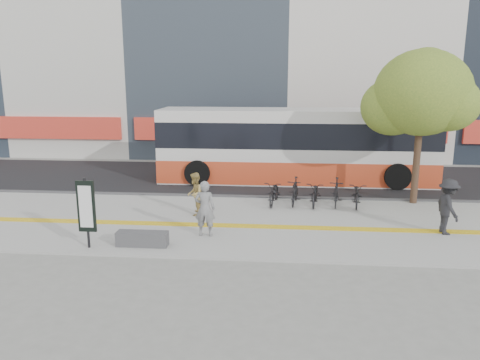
# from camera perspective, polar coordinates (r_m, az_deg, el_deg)

# --- Properties ---
(ground) EXTENTS (120.00, 120.00, 0.00)m
(ground) POSITION_cam_1_polar(r_m,az_deg,el_deg) (15.66, -1.29, -7.03)
(ground) COLOR slate
(ground) RESTS_ON ground
(sidewalk) EXTENTS (40.00, 7.00, 0.08)m
(sidewalk) POSITION_cam_1_polar(r_m,az_deg,el_deg) (17.06, -0.74, -5.20)
(sidewalk) COLOR gray
(sidewalk) RESTS_ON ground
(tactile_strip) EXTENTS (40.00, 0.45, 0.01)m
(tactile_strip) POSITION_cam_1_polar(r_m,az_deg,el_deg) (16.57, -0.91, -5.59)
(tactile_strip) COLOR yellow
(tactile_strip) RESTS_ON sidewalk
(street) EXTENTS (40.00, 8.00, 0.06)m
(street) POSITION_cam_1_polar(r_m,az_deg,el_deg) (24.28, 1.03, 0.21)
(street) COLOR black
(street) RESTS_ON ground
(curb) EXTENTS (40.00, 0.25, 0.14)m
(curb) POSITION_cam_1_polar(r_m,az_deg,el_deg) (20.39, 0.24, -2.11)
(curb) COLOR #3B3B3E
(curb) RESTS_ON ground
(bench) EXTENTS (1.60, 0.45, 0.45)m
(bench) POSITION_cam_1_polar(r_m,az_deg,el_deg) (14.95, -11.84, -7.03)
(bench) COLOR #3B3B3E
(bench) RESTS_ON sidewalk
(signboard) EXTENTS (0.55, 0.10, 2.20)m
(signboard) POSITION_cam_1_polar(r_m,az_deg,el_deg) (14.90, -18.28, -3.20)
(signboard) COLOR black
(signboard) RESTS_ON sidewalk
(street_tree) EXTENTS (4.40, 3.80, 6.31)m
(street_tree) POSITION_cam_1_polar(r_m,az_deg,el_deg) (20.25, 21.21, 9.69)
(street_tree) COLOR #342117
(street_tree) RESTS_ON sidewalk
(bus) EXTENTS (13.47, 3.19, 3.59)m
(bus) POSITION_cam_1_polar(r_m,az_deg,el_deg) (23.43, 6.78, 3.94)
(bus) COLOR silver
(bus) RESTS_ON street
(bicycle_row) EXTENTS (4.27, 1.96, 1.10)m
(bicycle_row) POSITION_cam_1_polar(r_m,az_deg,el_deg) (19.28, 9.20, -1.54)
(bicycle_row) COLOR black
(bicycle_row) RESTS_ON sidewalk
(seated_woman) EXTENTS (0.70, 0.47, 1.86)m
(seated_woman) POSITION_cam_1_polar(r_m,az_deg,el_deg) (15.37, -4.32, -3.48)
(seated_woman) COLOR black
(seated_woman) RESTS_ON sidewalk
(pedestrian_tan) EXTENTS (0.63, 0.80, 1.63)m
(pedestrian_tan) POSITION_cam_1_polar(r_m,az_deg,el_deg) (17.72, -5.53, -1.70)
(pedestrian_tan) COLOR #A78E4E
(pedestrian_tan) RESTS_ON sidewalk
(pedestrian_dark) EXTENTS (0.85, 1.29, 1.88)m
(pedestrian_dark) POSITION_cam_1_polar(r_m,az_deg,el_deg) (16.97, 24.04, -2.98)
(pedestrian_dark) COLOR black
(pedestrian_dark) RESTS_ON sidewalk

